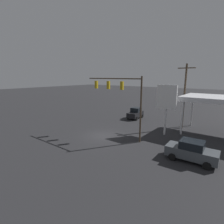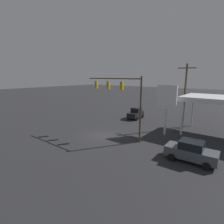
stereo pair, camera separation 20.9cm
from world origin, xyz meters
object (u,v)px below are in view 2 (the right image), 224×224
at_px(utility_pole, 185,95).
at_px(hatchback_crossing, 136,113).
at_px(traffic_signal_assembly, 120,92).
at_px(sedan_waiting, 191,151).
at_px(price_sign, 167,99).

xyz_separation_m(utility_pole, hatchback_crossing, (8.61, -1.18, -4.00)).
height_order(traffic_signal_assembly, utility_pole, utility_pole).
distance_m(utility_pole, sedan_waiting, 11.48).
distance_m(price_sign, sedan_waiting, 8.22).
xyz_separation_m(price_sign, sedan_waiting, (-4.65, 5.64, -3.78)).
bearing_deg(utility_pole, hatchback_crossing, -7.78).
bearing_deg(utility_pole, price_sign, 77.97).
bearing_deg(utility_pole, traffic_signal_assembly, 59.54).
relative_size(utility_pole, hatchback_crossing, 2.38).
height_order(traffic_signal_assembly, hatchback_crossing, traffic_signal_assembly).
bearing_deg(price_sign, sedan_waiting, 129.50).
bearing_deg(hatchback_crossing, traffic_signal_assembly, 14.54).
distance_m(utility_pole, price_sign, 4.58).
relative_size(utility_pole, sedan_waiting, 2.10).
bearing_deg(traffic_signal_assembly, sedan_waiting, 171.58).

